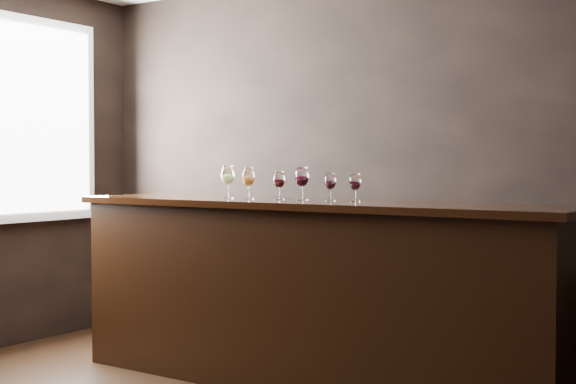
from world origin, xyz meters
The scene contains 10 objects.
room_shell centered at (-0.23, 0.11, 1.81)m, with size 5.02×4.52×2.81m.
bar_counter centered at (0.03, 1.34, 0.57)m, with size 3.23×0.70×1.13m, color black.
bar_top centered at (0.03, 1.34, 1.15)m, with size 3.34×0.78×0.04m, color black.
back_bar_shelf centered at (0.64, 2.03, 0.39)m, with size 2.17×0.40×0.78m, color black.
glass_white centered at (-0.61, 1.33, 1.32)m, with size 0.09×0.09×0.22m.
glass_amber centered at (-0.43, 1.32, 1.31)m, with size 0.09×0.09×0.21m.
glass_red_a centered at (-0.22, 1.37, 1.30)m, with size 0.08×0.08×0.18m.
glass_red_b centered at (-0.05, 1.37, 1.31)m, with size 0.09×0.09×0.21m.
glass_red_c centered at (0.16, 1.36, 1.29)m, with size 0.07×0.07×0.17m.
glass_red_d centered at (0.33, 1.37, 1.29)m, with size 0.07×0.07×0.17m.
Camera 1 is at (2.67, -2.88, 1.40)m, focal length 50.00 mm.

